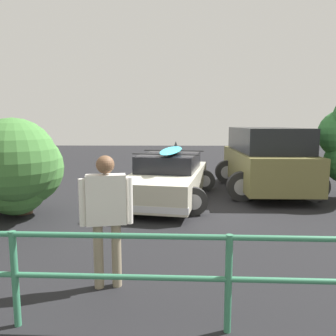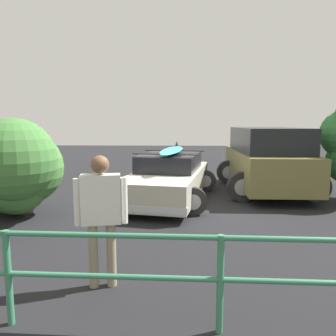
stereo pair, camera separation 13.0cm
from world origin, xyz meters
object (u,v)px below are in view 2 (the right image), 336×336
object	(u,v)px
suv_car	(267,159)
bush_near_left	(13,168)
person_bystander	(101,209)
sedan_car	(169,177)

from	to	relation	value
suv_car	bush_near_left	distance (m)	6.92
person_bystander	bush_near_left	distance (m)	4.06
person_bystander	bush_near_left	size ratio (longest dim) A/B	0.65
suv_car	bush_near_left	xyz separation A→B (m)	(6.27, 2.93, 0.09)
sedan_car	suv_car	world-z (taller)	suv_car
sedan_car	person_bystander	xyz separation A→B (m)	(0.69, 4.82, 0.40)
person_bystander	bush_near_left	bearing A→B (deg)	-48.78
suv_car	sedan_car	bearing A→B (deg)	21.80
sedan_car	suv_car	xyz separation A→B (m)	(-2.90, -1.16, 0.39)
suv_car	person_bystander	bearing A→B (deg)	58.99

